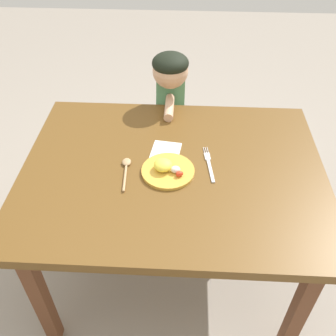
% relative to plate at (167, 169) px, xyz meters
% --- Properties ---
extents(ground_plane, '(8.00, 8.00, 0.00)m').
position_rel_plate_xyz_m(ground_plane, '(0.02, 0.02, -0.77)').
color(ground_plane, gray).
extents(dining_table, '(1.27, 0.98, 0.75)m').
position_rel_plate_xyz_m(dining_table, '(0.02, 0.02, -0.10)').
color(dining_table, brown).
rests_on(dining_table, ground_plane).
extents(plate, '(0.22, 0.22, 0.06)m').
position_rel_plate_xyz_m(plate, '(0.00, 0.00, 0.00)').
color(plate, gold).
rests_on(plate, dining_table).
extents(fork, '(0.05, 0.23, 0.01)m').
position_rel_plate_xyz_m(fork, '(0.17, 0.06, -0.01)').
color(fork, silver).
rests_on(fork, dining_table).
extents(spoon, '(0.04, 0.20, 0.02)m').
position_rel_plate_xyz_m(spoon, '(-0.17, 0.01, -0.01)').
color(spoon, tan).
rests_on(spoon, dining_table).
extents(person, '(0.18, 0.37, 1.02)m').
position_rel_plate_xyz_m(person, '(-0.01, 0.61, -0.19)').
color(person, '#345157').
rests_on(person, ground_plane).
extents(napkin, '(0.14, 0.15, 0.00)m').
position_rel_plate_xyz_m(napkin, '(-0.01, 0.13, -0.01)').
color(napkin, white).
rests_on(napkin, dining_table).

